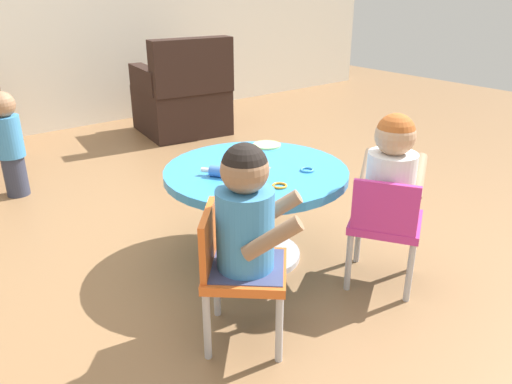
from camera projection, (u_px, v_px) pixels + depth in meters
name	position (u px, v px, depth m)	size (l,w,h in m)	color
ground_plane	(256.00, 257.00, 2.55)	(10.00, 10.00, 0.00)	olive
craft_table	(256.00, 192.00, 2.41)	(0.86, 0.86, 0.47)	silver
child_chair_left	(236.00, 268.00, 1.87)	(0.42, 0.42, 0.54)	#B7B7BC
seated_child_left	(247.00, 213.00, 1.78)	(0.44, 0.43, 0.51)	#3F4772
child_chair_right	(385.00, 224.00, 2.21)	(0.41, 0.41, 0.54)	#B7B7BC
seated_child_right	(391.00, 172.00, 2.15)	(0.44, 0.41, 0.51)	#3F4772
armchair_dark	(183.00, 99.00, 4.48)	(0.80, 0.81, 0.85)	black
toddler_standing	(9.00, 141.00, 3.14)	(0.17, 0.17, 0.67)	#33384C
rolling_pin	(225.00, 172.00, 2.25)	(0.15, 0.20, 0.05)	#3F72CC
craft_scissors	(259.00, 173.00, 2.30)	(0.14, 0.11, 0.01)	silver
playdough_blob_0	(267.00, 145.00, 2.68)	(0.15, 0.15, 0.01)	#B2E58C
cookie_cutter_0	(261.00, 163.00, 2.43)	(0.06, 0.06, 0.01)	orange
cookie_cutter_1	(307.00, 170.00, 2.34)	(0.06, 0.06, 0.01)	#3F99D8
cookie_cutter_2	(280.00, 186.00, 2.16)	(0.07, 0.07, 0.01)	orange
cookie_cutter_3	(233.00, 161.00, 2.44)	(0.06, 0.06, 0.01)	#D83FA5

